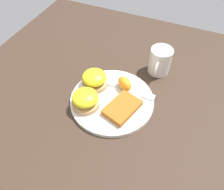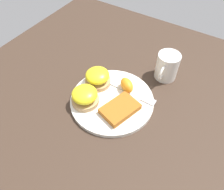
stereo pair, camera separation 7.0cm
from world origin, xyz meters
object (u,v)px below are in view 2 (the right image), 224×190
at_px(orange_wedge, 127,85).
at_px(hashbrown_patty, 120,109).
at_px(sandwich_benedict_left, 98,77).
at_px(sandwich_benedict_right, 85,96).
at_px(cup, 167,66).
at_px(fork, 128,91).

bearing_deg(orange_wedge, hashbrown_patty, 16.91).
bearing_deg(hashbrown_patty, sandwich_benedict_left, -116.12).
distance_m(sandwich_benedict_right, cup, 0.31).
bearing_deg(fork, orange_wedge, -117.64).
xyz_separation_m(hashbrown_patty, orange_wedge, (-0.09, -0.03, 0.01)).
xyz_separation_m(sandwich_benedict_left, hashbrown_patty, (0.06, 0.13, -0.02)).
bearing_deg(sandwich_benedict_right, sandwich_benedict_left, -171.63).
distance_m(sandwich_benedict_right, orange_wedge, 0.14).
height_order(sandwich_benedict_right, cup, cup).
height_order(sandwich_benedict_right, fork, sandwich_benedict_right).
bearing_deg(sandwich_benedict_right, fork, 138.78).
distance_m(hashbrown_patty, orange_wedge, 0.09).
height_order(hashbrown_patty, cup, cup).
xyz_separation_m(sandwich_benedict_right, orange_wedge, (-0.12, 0.09, -0.01)).
relative_size(sandwich_benedict_left, sandwich_benedict_right, 1.00).
relative_size(sandwich_benedict_left, fork, 0.39).
xyz_separation_m(sandwich_benedict_left, fork, (-0.02, 0.11, -0.03)).
distance_m(sandwich_benedict_left, orange_wedge, 0.10).
relative_size(sandwich_benedict_right, cup, 0.81).
bearing_deg(cup, fork, -25.12).
distance_m(sandwich_benedict_right, hashbrown_patty, 0.12).
bearing_deg(sandwich_benedict_left, cup, 133.20).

